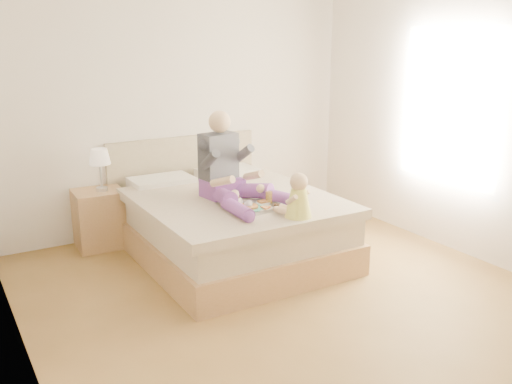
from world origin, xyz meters
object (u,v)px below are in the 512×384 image
adult (230,173)px  baby (298,199)px  nightstand (100,219)px  bed (226,222)px  tray (257,205)px

adult → baby: 0.79m
nightstand → baby: (1.18, -1.75, 0.47)m
adult → baby: bearing=-81.1°
bed → baby: size_ratio=5.85×
bed → nightstand: (-1.00, 0.80, -0.03)m
nightstand → adult: size_ratio=0.56×
adult → tray: (0.06, -0.38, -0.21)m
nightstand → bed: bearing=-36.2°
adult → bed: bearing=66.2°
tray → baby: bearing=-70.2°
bed → baby: bed is taller
bed → tray: bearing=-89.8°
tray → baby: 0.43m
bed → adult: 0.58m
bed → adult: adult is taller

